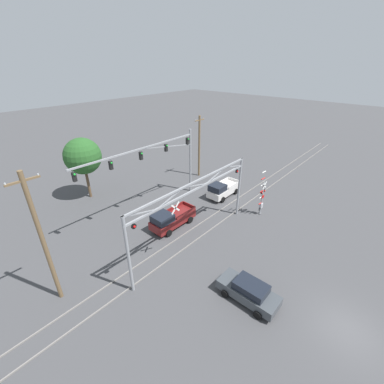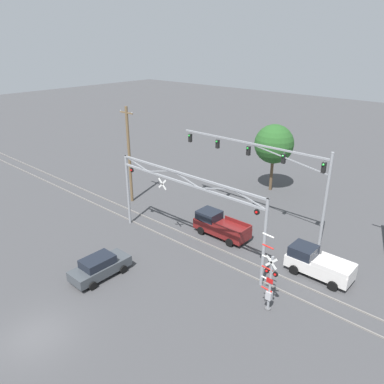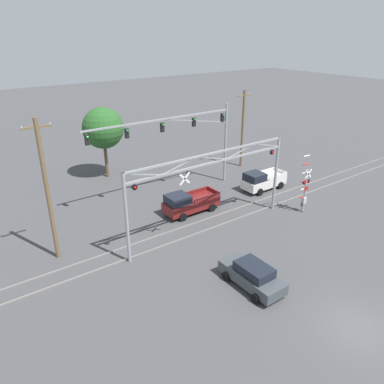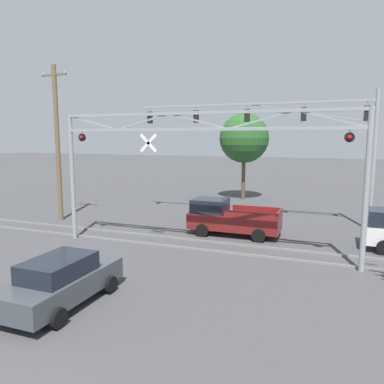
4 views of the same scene
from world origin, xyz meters
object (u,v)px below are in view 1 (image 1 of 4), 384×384
Objects in this scene: crossing_gantry at (195,200)px; sedan_waiting at (249,291)px; traffic_signal_span at (165,156)px; pickup_truck_following at (222,189)px; utility_pole_right at (199,146)px; utility_pole_left at (43,240)px; background_tree_beyond_span at (83,156)px; crossing_signal_mast at (262,199)px; pickup_truck_lead at (171,219)px.

crossing_gantry reaches higher than sedan_waiting.
pickup_truck_following is at bearing -34.99° from traffic_signal_span.
utility_pole_right reaches higher than traffic_signal_span.
utility_pole_left is (-19.76, -0.18, 4.05)m from pickup_truck_following.
traffic_signal_span is at bearing 68.25° from sedan_waiting.
background_tree_beyond_span is at bearing 88.70° from sedan_waiting.
crossing_signal_mast is 20.39m from background_tree_beyond_span.
pickup_truck_following is 0.47× the size of utility_pole_left.
crossing_signal_mast is 0.53× the size of utility_pole_left.
crossing_gantry is 1.93× the size of background_tree_beyond_span.
crossing_signal_mast is at bearing -59.88° from background_tree_beyond_span.
utility_pole_left reaches higher than pickup_truck_lead.
traffic_signal_span reaches higher than crossing_signal_mast.
traffic_signal_span is at bearing 145.01° from pickup_truck_following.
crossing_gantry is 8.33m from traffic_signal_span.
crossing_signal_mast is 11.24m from traffic_signal_span.
crossing_signal_mast reaches higher than pickup_truck_following.
crossing_signal_mast is 20.10m from utility_pole_left.
utility_pole_right is at bearing 15.25° from traffic_signal_span.
utility_pole_right reaches higher than pickup_truck_lead.
crossing_gantry is 1.45× the size of utility_pole_left.
pickup_truck_lead is at bearing 1.13° from utility_pole_left.
crossing_signal_mast is 0.35× the size of traffic_signal_span.
sedan_waiting is at bearing -130.80° from utility_pole_right.
pickup_truck_lead is (-8.01, 5.48, -0.99)m from crossing_signal_mast.
pickup_truck_lead is at bearing -151.91° from utility_pole_right.
utility_pole_left is (-14.18, -4.08, -0.73)m from traffic_signal_span.
sedan_waiting is (-2.06, -6.68, -3.81)m from crossing_gantry.
utility_pole_left is 1.33× the size of background_tree_beyond_span.
pickup_truck_following is (0.61, 5.43, -0.99)m from crossing_signal_mast.
traffic_signal_span reaches higher than background_tree_beyond_span.
crossing_gantry is at bearing -141.14° from utility_pole_right.
pickup_truck_lead is 12.84m from background_tree_beyond_span.
utility_pole_right reaches higher than pickup_truck_following.
pickup_truck_lead is 8.62m from pickup_truck_following.
traffic_signal_span is (3.57, 7.45, 1.10)m from crossing_gantry.
pickup_truck_following is at bearing 21.15° from crossing_gantry.
utility_pole_left is at bearing -163.94° from traffic_signal_span.
pickup_truck_lead is 11.86m from utility_pole_left.
utility_pole_left is at bearing -179.49° from pickup_truck_following.
traffic_signal_span is 1.51× the size of utility_pole_left.
pickup_truck_lead is 0.67× the size of background_tree_beyond_span.
pickup_truck_lead reaches higher than sedan_waiting.
sedan_waiting is 22.63m from background_tree_beyond_span.
crossing_signal_mast is at bearing 24.28° from sedan_waiting.
crossing_gantry is 3.27× the size of sedan_waiting.
background_tree_beyond_span is (-13.70, 5.73, 0.80)m from utility_pole_right.
crossing_gantry reaches higher than pickup_truck_following.
crossing_gantry is 15.60m from background_tree_beyond_span.
pickup_truck_following is (8.62, -0.04, -0.00)m from pickup_truck_lead.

